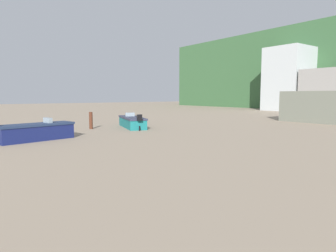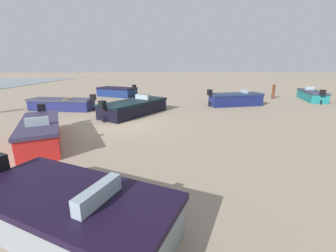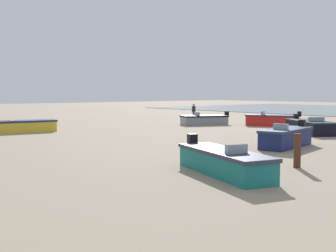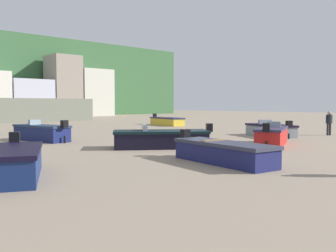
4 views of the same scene
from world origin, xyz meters
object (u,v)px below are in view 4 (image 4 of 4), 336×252
at_px(boat_navy_0, 42,133).
at_px(boat_red_5, 272,136).
at_px(boat_yellow_1, 167,121).
at_px(boat_navy_3, 223,152).
at_px(boat_black_6, 161,139).
at_px(boat_grey_4, 270,130).
at_px(beach_walker_foreground, 329,121).
at_px(boat_navy_2, 8,163).

xyz_separation_m(boat_navy_0, boat_red_5, (7.86, -9.88, -0.01)).
relative_size(boat_yellow_1, boat_navy_3, 1.10).
bearing_deg(boat_black_6, boat_grey_4, -54.27).
height_order(boat_yellow_1, boat_black_6, boat_black_6).
bearing_deg(boat_yellow_1, boat_navy_0, 34.85).
xyz_separation_m(boat_red_5, beach_walker_foreground, (8.06, 0.75, 0.49)).
relative_size(boat_navy_2, boat_grey_4, 0.98).
height_order(boat_black_6, beach_walker_foreground, beach_walker_foreground).
bearing_deg(boat_red_5, boat_navy_0, -166.96).
height_order(boat_navy_0, boat_grey_4, boat_navy_0).
height_order(boat_navy_2, boat_navy_3, boat_navy_2).
bearing_deg(boat_navy_3, boat_black_6, -97.94).
distance_m(boat_navy_3, boat_black_6, 5.16).
relative_size(boat_navy_3, boat_black_6, 0.97).
xyz_separation_m(boat_grey_4, boat_black_6, (-9.56, -0.14, 0.03)).
relative_size(boat_navy_2, boat_black_6, 0.86).
bearing_deg(boat_black_6, boat_yellow_1, -7.78).
relative_size(boat_yellow_1, beach_walker_foreground, 3.07).
bearing_deg(boat_navy_3, boat_grey_4, -147.01).
distance_m(boat_navy_0, boat_navy_3, 12.08).
relative_size(boat_yellow_1, boat_grey_4, 1.21).
height_order(boat_grey_4, boat_black_6, boat_black_6).
relative_size(boat_yellow_1, boat_black_6, 1.07).
height_order(boat_navy_0, boat_navy_3, boat_navy_0).
height_order(boat_yellow_1, boat_red_5, boat_red_5).
distance_m(boat_red_5, boat_black_6, 5.78).
bearing_deg(boat_red_5, beach_walker_foreground, 69.82).
relative_size(boat_navy_3, beach_walker_foreground, 2.79).
relative_size(boat_navy_0, boat_navy_3, 0.93).
xyz_separation_m(boat_navy_2, boat_red_5, (13.01, -0.17, 0.03)).
height_order(boat_navy_0, boat_navy_2, boat_navy_0).
bearing_deg(boat_navy_3, beach_walker_foreground, -160.71).
relative_size(boat_navy_0, boat_red_5, 1.02).
xyz_separation_m(boat_navy_2, boat_grey_4, (17.53, 2.80, -0.03)).
relative_size(boat_yellow_1, boat_navy_2, 1.24).
height_order(boat_red_5, boat_black_6, boat_red_5).
distance_m(boat_navy_3, beach_walker_foreground, 14.83).
relative_size(boat_navy_3, boat_red_5, 1.09).
bearing_deg(beach_walker_foreground, boat_navy_0, 173.47).
relative_size(boat_navy_0, boat_black_6, 0.91).
bearing_deg(boat_navy_0, boat_red_5, -62.46).
xyz_separation_m(boat_yellow_1, boat_black_6, (-13.03, -14.13, 0.02)).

